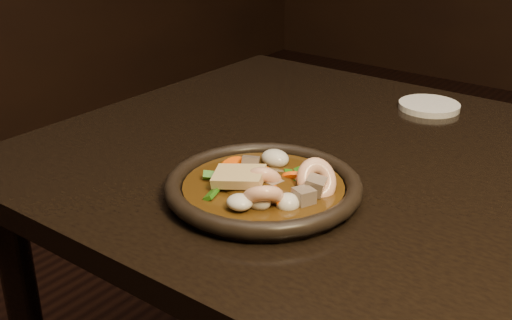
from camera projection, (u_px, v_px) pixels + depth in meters
The scene contains 4 objects.
table at pixel (505, 249), 0.95m from camera, with size 1.60×0.90×0.75m.
plate at pixel (263, 187), 0.94m from camera, with size 0.29×0.29×0.03m.
stirfry at pixel (269, 185), 0.93m from camera, with size 0.19×0.19×0.07m.
saucer_left at pixel (429, 106), 1.30m from camera, with size 0.12×0.12×0.01m, color white.
Camera 1 is at (0.20, -0.88, 1.18)m, focal length 45.00 mm.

